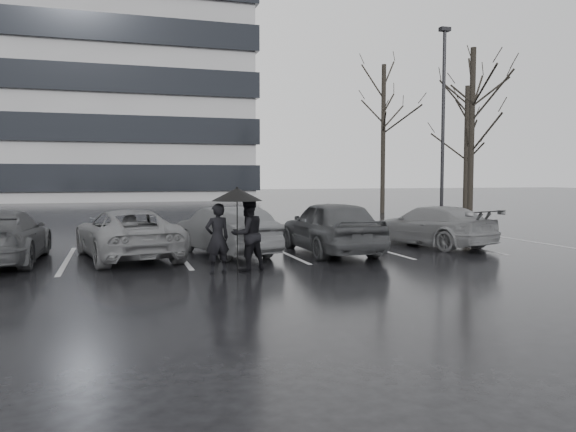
% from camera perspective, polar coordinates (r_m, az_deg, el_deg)
% --- Properties ---
extents(ground, '(160.00, 160.00, 0.00)m').
position_cam_1_polar(ground, '(13.21, -0.17, -5.09)').
color(ground, black).
rests_on(ground, ground).
extents(car_main, '(1.76, 4.32, 1.47)m').
position_cam_1_polar(car_main, '(15.33, 4.35, -1.07)').
color(car_main, black).
rests_on(car_main, ground).
extents(car_west_a, '(2.36, 4.12, 1.29)m').
position_cam_1_polar(car_west_a, '(15.15, -6.39, -1.49)').
color(car_west_a, '#2D2D30').
rests_on(car_west_a, ground).
extents(car_west_b, '(2.88, 4.81, 1.25)m').
position_cam_1_polar(car_west_b, '(15.00, -16.06, -1.74)').
color(car_west_b, '#4F4F52').
rests_on(car_west_b, ground).
extents(car_west_c, '(1.93, 4.50, 1.29)m').
position_cam_1_polar(car_west_c, '(15.11, -27.10, -1.90)').
color(car_west_c, black).
rests_on(car_west_c, ground).
extents(car_east, '(2.89, 4.49, 1.21)m').
position_cam_1_polar(car_east, '(17.48, 14.25, -0.98)').
color(car_east, '#4F4F52').
rests_on(car_east, ground).
extents(pedestrian_left, '(0.62, 0.47, 1.51)m').
position_cam_1_polar(pedestrian_left, '(12.25, -7.19, -2.26)').
color(pedestrian_left, black).
rests_on(pedestrian_left, ground).
extents(pedestrian_right, '(0.95, 0.84, 1.63)m').
position_cam_1_polar(pedestrian_right, '(12.46, -4.12, -1.86)').
color(pedestrian_right, black).
rests_on(pedestrian_right, ground).
extents(umbrella, '(1.11, 1.11, 1.88)m').
position_cam_1_polar(umbrella, '(12.17, -5.20, 2.21)').
color(umbrella, black).
rests_on(umbrella, ground).
extents(lamp_post, '(0.46, 0.46, 8.42)m').
position_cam_1_polar(lamp_post, '(25.22, 15.45, 7.87)').
color(lamp_post, '#9C9C9F').
rests_on(lamp_post, ground).
extents(stall_stripes, '(19.72, 5.00, 0.00)m').
position_cam_1_polar(stall_stripes, '(15.41, -5.73, -3.79)').
color(stall_stripes, '#A5A5A8').
rests_on(stall_stripes, ground).
extents(tree_east, '(0.26, 0.26, 8.00)m').
position_cam_1_polar(tree_east, '(27.54, 18.15, 7.79)').
color(tree_east, black).
rests_on(tree_east, ground).
extents(tree_ne, '(0.26, 0.26, 7.00)m').
position_cam_1_polar(tree_ne, '(32.21, 17.66, 6.33)').
color(tree_ne, black).
rests_on(tree_ne, ground).
extents(tree_north, '(0.26, 0.26, 8.50)m').
position_cam_1_polar(tree_north, '(33.05, 9.64, 7.70)').
color(tree_north, black).
rests_on(tree_north, ground).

